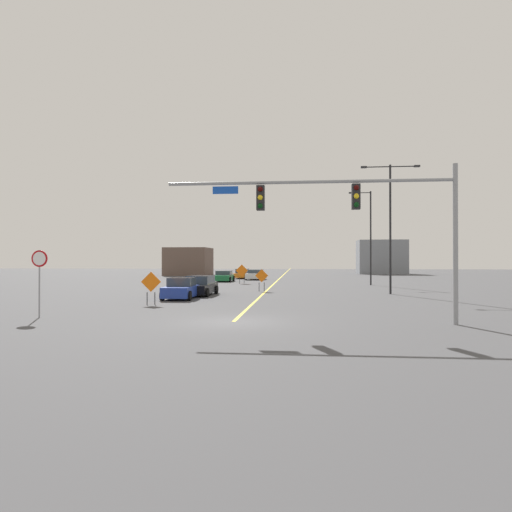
{
  "coord_description": "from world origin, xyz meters",
  "views": [
    {
      "loc": [
        2.8,
        -18.78,
        2.63
      ],
      "look_at": [
        -0.75,
        17.43,
        2.93
      ],
      "focal_mm": 31.34,
      "sensor_mm": 36.0,
      "label": 1
    }
  ],
  "objects_px": {
    "construction_sign_left_lane": "(262,277)",
    "street_lamp_far_left": "(390,218)",
    "stop_sign": "(39,270)",
    "car_blue_near": "(181,289)",
    "traffic_signal_assembly": "(354,208)",
    "car_orange_far": "(242,274)",
    "street_lamp_near_left": "(369,234)",
    "car_green_mid": "(224,276)",
    "car_black_distant": "(200,286)",
    "car_white_approaching": "(255,275)",
    "construction_sign_median_far": "(242,271)",
    "construction_sign_median_near": "(151,284)"
  },
  "relations": [
    {
      "from": "street_lamp_far_left",
      "to": "street_lamp_near_left",
      "type": "relative_size",
      "value": 1.02
    },
    {
      "from": "construction_sign_median_near",
      "to": "car_orange_far",
      "type": "xyz_separation_m",
      "value": [
        0.62,
        36.8,
        -0.6
      ]
    },
    {
      "from": "construction_sign_median_near",
      "to": "construction_sign_median_far",
      "type": "relative_size",
      "value": 0.92
    },
    {
      "from": "traffic_signal_assembly",
      "to": "car_orange_far",
      "type": "bearing_deg",
      "value": 103.33
    },
    {
      "from": "car_orange_far",
      "to": "car_blue_near",
      "type": "relative_size",
      "value": 1.21
    },
    {
      "from": "street_lamp_near_left",
      "to": "construction_sign_median_far",
      "type": "bearing_deg",
      "value": 173.02
    },
    {
      "from": "construction_sign_left_lane",
      "to": "car_orange_far",
      "type": "bearing_deg",
      "value": 100.94
    },
    {
      "from": "construction_sign_median_far",
      "to": "car_orange_far",
      "type": "relative_size",
      "value": 0.45
    },
    {
      "from": "construction_sign_median_near",
      "to": "stop_sign",
      "type": "bearing_deg",
      "value": -116.59
    },
    {
      "from": "stop_sign",
      "to": "street_lamp_near_left",
      "type": "distance_m",
      "value": 33.79
    },
    {
      "from": "street_lamp_far_left",
      "to": "car_white_approaching",
      "type": "relative_size",
      "value": 2.12
    },
    {
      "from": "construction_sign_left_lane",
      "to": "construction_sign_median_far",
      "type": "relative_size",
      "value": 0.88
    },
    {
      "from": "stop_sign",
      "to": "street_lamp_far_left",
      "type": "xyz_separation_m",
      "value": [
        18.68,
        15.76,
        3.67
      ]
    },
    {
      "from": "car_green_mid",
      "to": "construction_sign_median_far",
      "type": "bearing_deg",
      "value": -57.91
    },
    {
      "from": "traffic_signal_assembly",
      "to": "car_green_mid",
      "type": "height_order",
      "value": "traffic_signal_assembly"
    },
    {
      "from": "stop_sign",
      "to": "construction_sign_left_lane",
      "type": "bearing_deg",
      "value": 63.91
    },
    {
      "from": "traffic_signal_assembly",
      "to": "stop_sign",
      "type": "relative_size",
      "value": 3.92
    },
    {
      "from": "traffic_signal_assembly",
      "to": "car_green_mid",
      "type": "bearing_deg",
      "value": 108.3
    },
    {
      "from": "construction_sign_median_near",
      "to": "construction_sign_median_far",
      "type": "distance_m",
      "value": 23.39
    },
    {
      "from": "construction_sign_median_far",
      "to": "car_white_approaching",
      "type": "distance_m",
      "value": 10.08
    },
    {
      "from": "car_green_mid",
      "to": "street_lamp_near_left",
      "type": "bearing_deg",
      "value": -20.42
    },
    {
      "from": "construction_sign_median_near",
      "to": "street_lamp_far_left",
      "type": "bearing_deg",
      "value": 31.57
    },
    {
      "from": "street_lamp_near_left",
      "to": "car_black_distant",
      "type": "distance_m",
      "value": 21.0
    },
    {
      "from": "traffic_signal_assembly",
      "to": "car_green_mid",
      "type": "relative_size",
      "value": 2.92
    },
    {
      "from": "car_green_mid",
      "to": "car_white_approaching",
      "type": "bearing_deg",
      "value": 60.0
    },
    {
      "from": "construction_sign_left_lane",
      "to": "car_white_approaching",
      "type": "distance_m",
      "value": 22.05
    },
    {
      "from": "traffic_signal_assembly",
      "to": "construction_sign_median_near",
      "type": "relative_size",
      "value": 6.23
    },
    {
      "from": "car_white_approaching",
      "to": "car_orange_far",
      "type": "bearing_deg",
      "value": 122.25
    },
    {
      "from": "stop_sign",
      "to": "street_lamp_far_left",
      "type": "height_order",
      "value": "street_lamp_far_left"
    },
    {
      "from": "street_lamp_near_left",
      "to": "car_blue_near",
      "type": "distance_m",
      "value": 23.68
    },
    {
      "from": "stop_sign",
      "to": "car_orange_far",
      "type": "bearing_deg",
      "value": 85.05
    },
    {
      "from": "traffic_signal_assembly",
      "to": "car_orange_far",
      "type": "height_order",
      "value": "traffic_signal_assembly"
    },
    {
      "from": "traffic_signal_assembly",
      "to": "street_lamp_far_left",
      "type": "bearing_deg",
      "value": 73.92
    },
    {
      "from": "car_orange_far",
      "to": "car_black_distant",
      "type": "bearing_deg",
      "value": -88.69
    },
    {
      "from": "street_lamp_far_left",
      "to": "car_black_distant",
      "type": "height_order",
      "value": "street_lamp_far_left"
    },
    {
      "from": "street_lamp_far_left",
      "to": "construction_sign_left_lane",
      "type": "relative_size",
      "value": 5.36
    },
    {
      "from": "car_orange_far",
      "to": "car_black_distant",
      "type": "distance_m",
      "value": 29.64
    },
    {
      "from": "street_lamp_near_left",
      "to": "construction_sign_median_near",
      "type": "bearing_deg",
      "value": -126.2
    },
    {
      "from": "street_lamp_near_left",
      "to": "street_lamp_far_left",
      "type": "bearing_deg",
      "value": -91.17
    },
    {
      "from": "traffic_signal_assembly",
      "to": "street_lamp_near_left",
      "type": "distance_m",
      "value": 28.66
    },
    {
      "from": "traffic_signal_assembly",
      "to": "construction_sign_median_near",
      "type": "bearing_deg",
      "value": 148.76
    },
    {
      "from": "car_black_distant",
      "to": "car_white_approaching",
      "type": "bearing_deg",
      "value": 86.66
    },
    {
      "from": "construction_sign_left_lane",
      "to": "street_lamp_far_left",
      "type": "bearing_deg",
      "value": -10.47
    },
    {
      "from": "construction_sign_left_lane",
      "to": "car_black_distant",
      "type": "relative_size",
      "value": 0.41
    },
    {
      "from": "street_lamp_near_left",
      "to": "car_black_distant",
      "type": "relative_size",
      "value": 2.18
    },
    {
      "from": "stop_sign",
      "to": "car_blue_near",
      "type": "xyz_separation_m",
      "value": [
        3.83,
        10.17,
        -1.49
      ]
    },
    {
      "from": "stop_sign",
      "to": "car_blue_near",
      "type": "distance_m",
      "value": 10.97
    },
    {
      "from": "traffic_signal_assembly",
      "to": "construction_sign_left_lane",
      "type": "height_order",
      "value": "traffic_signal_assembly"
    },
    {
      "from": "street_lamp_far_left",
      "to": "construction_sign_median_far",
      "type": "height_order",
      "value": "street_lamp_far_left"
    },
    {
      "from": "street_lamp_near_left",
      "to": "car_white_approaching",
      "type": "xyz_separation_m",
      "value": [
        -12.99,
        11.69,
        -4.68
      ]
    }
  ]
}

